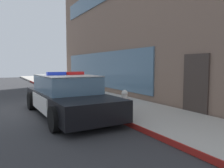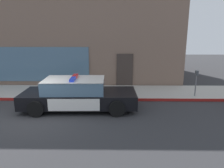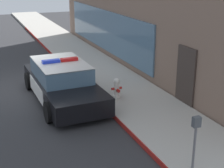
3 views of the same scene
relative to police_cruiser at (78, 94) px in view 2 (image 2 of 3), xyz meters
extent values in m
plane|color=#303033|center=(-1.77, -0.98, -0.68)|extent=(48.00, 48.00, 0.00)
cube|color=#B2ADA3|center=(-1.77, 2.39, -0.60)|extent=(48.00, 2.61, 0.15)
cube|color=maroon|center=(-1.77, 1.07, -0.60)|extent=(28.80, 0.04, 0.14)
cube|color=#7A6051|center=(-3.21, 8.62, 3.50)|extent=(18.19, 9.75, 8.35)
cube|color=slate|center=(-5.39, 3.71, 0.77)|extent=(10.91, 0.08, 2.10)
cube|color=#382D28|center=(2.25, 3.71, 0.37)|extent=(1.00, 0.08, 2.10)
cube|color=black|center=(0.06, 0.00, -0.18)|extent=(5.09, 1.98, 0.60)
cube|color=silver|center=(1.67, 0.04, -0.01)|extent=(1.76, 1.86, 0.05)
cube|color=silver|center=(-1.70, -0.04, -0.01)|extent=(1.46, 1.85, 0.05)
cube|color=silver|center=(-0.06, 0.94, -0.18)|extent=(2.12, 0.08, 0.51)
cube|color=silver|center=(-0.02, -0.94, -0.18)|extent=(2.12, 0.08, 0.51)
cube|color=yellow|center=(-0.06, 0.95, -0.18)|extent=(0.22, 0.02, 0.26)
cube|color=slate|center=(-0.14, 0.00, 0.39)|extent=(2.66, 1.73, 0.60)
cube|color=silver|center=(-0.14, 0.00, 0.68)|extent=(2.66, 1.73, 0.04)
cube|color=red|center=(-0.15, 0.33, 0.76)|extent=(0.22, 0.63, 0.11)
cube|color=blue|center=(-0.13, -0.34, 0.76)|extent=(0.22, 0.63, 0.11)
cylinder|color=black|center=(1.70, 0.97, -0.34)|extent=(0.69, 0.24, 0.68)
cylinder|color=black|center=(1.75, -0.88, -0.34)|extent=(0.69, 0.24, 0.68)
cylinder|color=black|center=(-1.63, 0.89, -0.34)|extent=(0.69, 0.24, 0.68)
cylinder|color=black|center=(-1.58, -0.97, -0.34)|extent=(0.69, 0.24, 0.68)
cylinder|color=silver|center=(0.95, 1.73, -0.48)|extent=(0.28, 0.28, 0.10)
cylinder|color=silver|center=(0.95, 1.73, -0.20)|extent=(0.19, 0.19, 0.45)
sphere|color=silver|center=(0.95, 1.73, 0.09)|extent=(0.22, 0.22, 0.22)
cylinder|color=#B21E19|center=(0.95, 1.73, 0.16)|extent=(0.06, 0.06, 0.05)
cylinder|color=#B21E19|center=(0.95, 1.58, -0.18)|extent=(0.09, 0.10, 0.09)
cylinder|color=#B21E19|center=(0.95, 1.87, -0.18)|extent=(0.09, 0.10, 0.09)
cylinder|color=#B21E19|center=(1.10, 1.73, -0.22)|extent=(0.10, 0.12, 0.12)
cylinder|color=slate|center=(5.81, 1.54, 0.02)|extent=(0.06, 0.06, 1.10)
cube|color=#474C51|center=(5.81, 1.54, 0.69)|extent=(0.12, 0.18, 0.24)
camera|label=1|loc=(7.31, -2.23, 1.05)|focal=35.18mm
camera|label=2|loc=(1.66, -9.09, 2.75)|focal=34.07mm
camera|label=3|loc=(11.19, -2.68, 3.84)|focal=53.45mm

